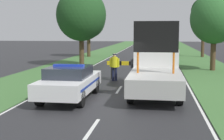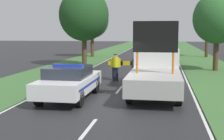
% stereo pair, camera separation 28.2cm
% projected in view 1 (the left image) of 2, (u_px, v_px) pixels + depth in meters
% --- Properties ---
extents(ground_plane, '(160.00, 160.00, 0.00)m').
position_uv_depth(ground_plane, '(111.00, 101.00, 13.31)').
color(ground_plane, '#28282B').
extents(lane_markings, '(7.27, 73.40, 0.01)m').
position_uv_depth(lane_markings, '(139.00, 61.00, 31.55)').
color(lane_markings, silver).
rests_on(lane_markings, ground).
extents(grass_verge_left, '(4.21, 120.00, 0.03)m').
position_uv_depth(grass_verge_left, '(86.00, 59.00, 33.78)').
color(grass_verge_left, '#427038').
rests_on(grass_verge_left, ground).
extents(grass_verge_right, '(4.21, 120.00, 0.03)m').
position_uv_depth(grass_verge_right, '(196.00, 60.00, 32.08)').
color(grass_verge_right, '#427038').
rests_on(grass_verge_right, ground).
extents(police_car, '(1.91, 4.67, 1.54)m').
position_uv_depth(police_car, '(70.00, 82.00, 13.58)').
color(police_car, white).
rests_on(police_car, ground).
extents(work_truck, '(2.23, 6.17, 3.38)m').
position_uv_depth(work_truck, '(156.00, 71.00, 14.92)').
color(work_truck, white).
rests_on(work_truck, ground).
extents(road_barrier, '(2.72, 0.08, 1.13)m').
position_uv_depth(road_barrier, '(129.00, 65.00, 19.08)').
color(road_barrier, black).
rests_on(road_barrier, ground).
extents(police_officer, '(0.59, 0.37, 1.63)m').
position_uv_depth(police_officer, '(114.00, 65.00, 18.67)').
color(police_officer, '#191E38').
rests_on(police_officer, ground).
extents(pedestrian_civilian, '(0.57, 0.36, 1.59)m').
position_uv_depth(pedestrian_civilian, '(135.00, 66.00, 18.28)').
color(pedestrian_civilian, '#232326').
rests_on(pedestrian_civilian, ground).
extents(traffic_cone_near_police, '(0.37, 0.37, 0.52)m').
position_uv_depth(traffic_cone_near_police, '(145.00, 73.00, 20.23)').
color(traffic_cone_near_police, black).
rests_on(traffic_cone_near_police, ground).
extents(traffic_cone_centre_front, '(0.41, 0.41, 0.56)m').
position_uv_depth(traffic_cone_centre_front, '(177.00, 75.00, 18.97)').
color(traffic_cone_centre_front, black).
rests_on(traffic_cone_centre_front, ground).
extents(queued_car_wagon_maroon, '(1.72, 4.09, 1.45)m').
position_uv_depth(queued_car_wagon_maroon, '(159.00, 60.00, 23.85)').
color(queued_car_wagon_maroon, maroon).
rests_on(queued_car_wagon_maroon, ground).
extents(queued_car_hatch_blue, '(1.71, 4.57, 1.59)m').
position_uv_depth(queued_car_hatch_blue, '(159.00, 53.00, 30.99)').
color(queued_car_hatch_blue, navy).
rests_on(queued_car_hatch_blue, ground).
extents(queued_car_sedan_black, '(1.76, 4.03, 1.47)m').
position_uv_depth(queued_car_sedan_black, '(157.00, 50.00, 36.71)').
color(queued_car_sedan_black, black).
rests_on(queued_car_sedan_black, ground).
extents(queued_car_van_white, '(1.90, 4.31, 1.53)m').
position_uv_depth(queued_car_van_white, '(160.00, 47.00, 43.32)').
color(queued_car_van_white, silver).
rests_on(queued_car_van_white, ground).
extents(roadside_tree_near_left, '(2.87, 2.87, 6.75)m').
position_uv_depth(roadside_tree_near_left, '(204.00, 12.00, 35.27)').
color(roadside_tree_near_left, '#4C3823').
rests_on(roadside_tree_near_left, ground).
extents(roadside_tree_near_right, '(3.82, 3.82, 6.19)m').
position_uv_depth(roadside_tree_near_right, '(89.00, 21.00, 35.76)').
color(roadside_tree_near_right, '#4C3823').
rests_on(roadside_tree_near_right, ground).
extents(roadside_tree_mid_left, '(4.20, 4.20, 6.53)m').
position_uv_depth(roadside_tree_mid_left, '(81.00, 15.00, 26.23)').
color(roadside_tree_mid_left, '#4C3823').
rests_on(roadside_tree_mid_left, ground).
extents(roadside_tree_mid_right, '(3.55, 3.55, 5.76)m').
position_uv_depth(roadside_tree_mid_right, '(214.00, 19.00, 23.05)').
color(roadside_tree_mid_right, '#4C3823').
rests_on(roadside_tree_mid_right, ground).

